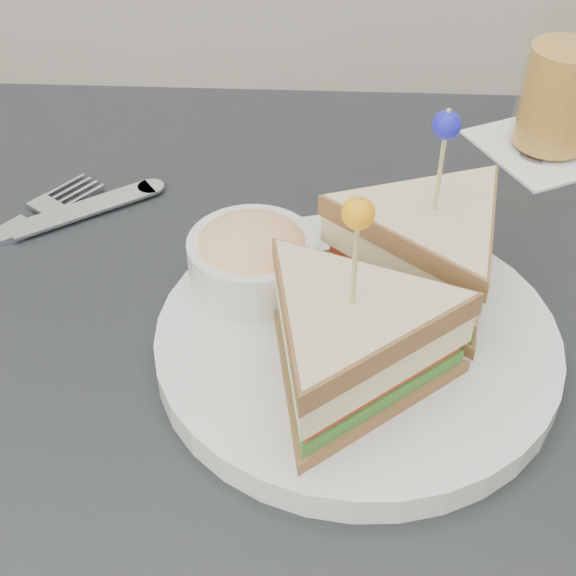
{
  "coord_description": "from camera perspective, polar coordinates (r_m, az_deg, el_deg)",
  "views": [
    {
      "loc": [
        0.03,
        -0.4,
        1.15
      ],
      "look_at": [
        0.01,
        0.01,
        0.8
      ],
      "focal_mm": 50.0,
      "sensor_mm": 36.0,
      "label": 1
    }
  ],
  "objects": [
    {
      "name": "table",
      "position": [
        0.63,
        -0.97,
        -9.39
      ],
      "size": [
        0.8,
        0.8,
        0.75
      ],
      "color": "black",
      "rests_on": "ground"
    },
    {
      "name": "plate_meal",
      "position": [
        0.54,
        5.77,
        -0.87
      ],
      "size": [
        0.32,
        0.32,
        0.16
      ],
      "rotation": [
        0.0,
        0.0,
        0.16
      ],
      "color": "silver",
      "rests_on": "table"
    },
    {
      "name": "cutlery_fork",
      "position": [
        0.71,
        -19.41,
        3.9
      ],
      "size": [
        0.14,
        0.19,
        0.01
      ],
      "rotation": [
        0.0,
        0.0,
        -0.63
      ],
      "color": "silver",
      "rests_on": "table"
    },
    {
      "name": "cutlery_knife",
      "position": [
        0.71,
        -18.34,
        3.94
      ],
      "size": [
        0.2,
        0.15,
        0.01
      ],
      "rotation": [
        0.0,
        0.0,
        -0.95
      ],
      "color": "silver",
      "rests_on": "table"
    },
    {
      "name": "drink_set",
      "position": [
        0.8,
        18.91,
        13.61
      ],
      "size": [
        0.16,
        0.16,
        0.15
      ],
      "rotation": [
        0.0,
        0.0,
        0.47
      ],
      "color": "white",
      "rests_on": "table"
    }
  ]
}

